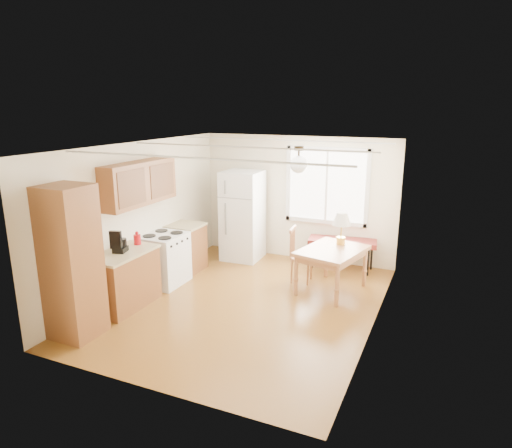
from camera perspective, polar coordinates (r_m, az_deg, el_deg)
The scene contains 11 objects.
room_shell at distance 7.00m, azimuth -1.33°, elevation -0.54°, with size 4.60×5.60×2.62m.
kitchen_run at distance 7.49m, azimuth -15.41°, elevation -3.33°, with size 0.65×3.40×2.20m.
window_unit at distance 9.02m, azimuth 8.83°, elevation 4.71°, with size 1.64×0.05×1.51m.
pendant_light at distance 6.92m, azimuth 5.35°, elevation 7.55°, with size 0.26×0.26×0.40m.
refrigerator at distance 9.26m, azimuth -1.68°, elevation 1.07°, with size 0.77×0.79×1.81m.
bench at distance 8.90m, azimuth 10.75°, elevation -2.29°, with size 1.34×0.67×0.59m.
dining_table at distance 7.79m, azimuth 9.47°, elevation -3.82°, with size 1.14×1.36×0.74m.
chair at distance 8.17m, azimuth 5.13°, elevation -3.40°, with size 0.44×0.43×0.98m.
table_lamp at distance 7.94m, azimuth 10.66°, elevation 0.31°, with size 0.32×0.32×0.56m.
coffee_maker at distance 7.27m, azimuth -16.72°, elevation -2.43°, with size 0.23×0.27×0.35m.
kettle at distance 7.60m, azimuth -14.63°, elevation -1.83°, with size 0.11×0.11×0.22m.
Camera 1 is at (2.86, -6.12, 3.10)m, focal length 32.00 mm.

